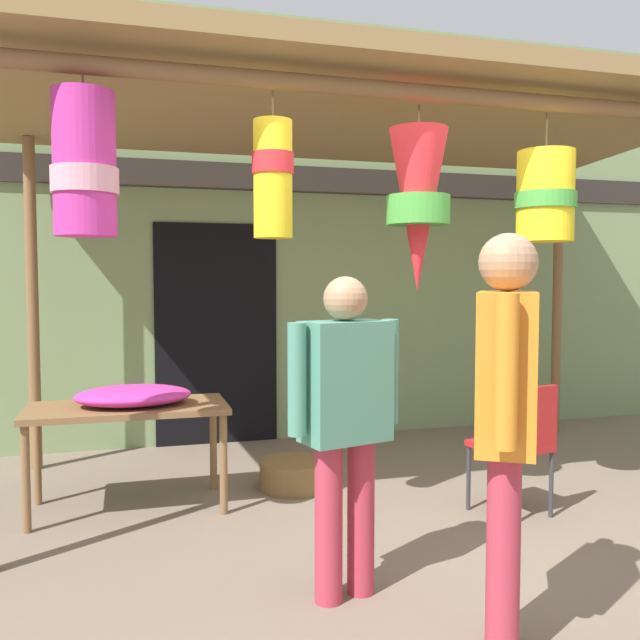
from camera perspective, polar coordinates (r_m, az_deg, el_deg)
The scene contains 9 objects.
ground_plane at distance 4.13m, azimuth 9.18°, elevation -17.86°, with size 30.00×30.00×0.00m, color #756656.
shop_facade at distance 6.50m, azimuth -1.32°, elevation 7.46°, with size 10.93×0.29×3.90m.
market_stall_canopy at distance 4.91m, azimuth 5.11°, elevation 15.26°, with size 5.24×2.48×2.84m.
display_table at distance 4.59m, azimuth -15.90°, elevation -7.88°, with size 1.26×0.62×0.68m.
flower_heap_on_table at distance 4.55m, azimuth -15.27°, elevation -6.15°, with size 0.74×0.52×0.13m.
folding_chair at distance 4.47m, azimuth 16.41°, elevation -9.54°, with size 0.48×0.48×0.84m.
wicker_basket_by_table at distance 4.96m, azimuth -2.20°, elevation -12.87°, with size 0.49×0.49×0.21m, color brown.
customer_foreground at distance 2.78m, azimuth 15.37°, elevation -7.16°, with size 0.40×0.52×1.68m.
passerby_at_right at distance 3.17m, azimuth 2.14°, elevation -7.75°, with size 0.58×0.31×1.51m.
Camera 1 is at (-1.65, -3.48, 1.50)m, focal length 37.99 mm.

